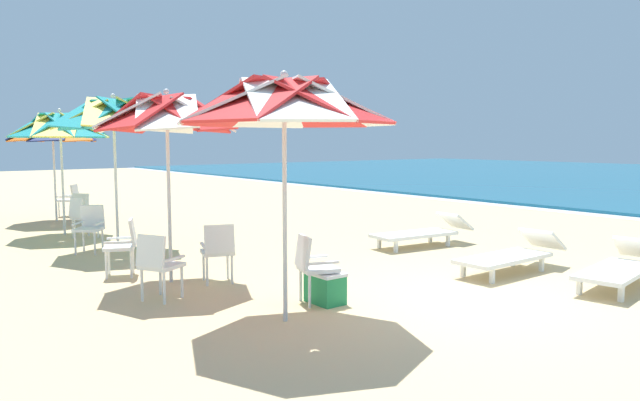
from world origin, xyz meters
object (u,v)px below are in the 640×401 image
object	(u,v)px
sun_lounger_2	(422,232)
beach_umbrella_4	(53,132)
plastic_chair_5	(82,215)
beach_umbrella_2	(114,116)
sun_lounger_0	(621,267)
plastic_chair_6	(84,209)
cooler_box	(325,287)
beach_umbrella_0	(284,105)
beach_umbrella_3	(60,127)
sun_lounger_1	(511,254)
plastic_chair_1	(218,249)
plastic_chair_4	(90,226)
plastic_chair_3	(124,243)
plastic_chair_2	(158,262)
plastic_chair_7	(70,198)
plastic_chair_0	(313,264)
beach_umbrella_1	(167,116)

from	to	relation	value
sun_lounger_2	beach_umbrella_4	bearing A→B (deg)	-149.93
plastic_chair_5	sun_lounger_2	xyz separation A→B (m)	(4.94, 4.97, -0.22)
beach_umbrella_2	sun_lounger_0	distance (m)	8.79
plastic_chair_6	beach_umbrella_2	bearing A→B (deg)	-3.26
beach_umbrella_2	plastic_chair_6	xyz separation A→B (m)	(-2.75, 0.16, -2.00)
sun_lounger_2	cooler_box	xyz separation A→B (m)	(1.98, -3.96, -0.08)
beach_umbrella_0	beach_umbrella_3	xyz separation A→B (m)	(-8.04, -0.36, -0.09)
sun_lounger_1	sun_lounger_0	bearing A→B (deg)	16.83
beach_umbrella_3	plastic_chair_1	bearing A→B (deg)	5.65
beach_umbrella_2	sun_lounger_2	distance (m)	6.22
plastic_chair_4	cooler_box	size ratio (longest dim) A/B	1.73
plastic_chair_3	sun_lounger_1	distance (m)	5.94
plastic_chair_1	plastic_chair_6	distance (m)	6.28
sun_lounger_2	plastic_chair_5	bearing A→B (deg)	-134.84
plastic_chair_2	beach_umbrella_3	world-z (taller)	beach_umbrella_3
plastic_chair_3	cooler_box	size ratio (longest dim) A/B	1.73
plastic_chair_6	sun_lounger_0	xyz separation A→B (m)	(9.88, 4.48, -0.22)
plastic_chair_4	plastic_chair_7	distance (m)	5.81
plastic_chair_3	sun_lounger_2	size ratio (longest dim) A/B	0.39
plastic_chair_0	beach_umbrella_3	xyz separation A→B (m)	(-7.66, -1.04, 1.84)
cooler_box	beach_umbrella_0	bearing A→B (deg)	-69.23
beach_umbrella_4	sun_lounger_0	bearing A→B (deg)	20.82
plastic_chair_4	plastic_chair_3	bearing A→B (deg)	-3.73
sun_lounger_1	cooler_box	xyz separation A→B (m)	(-0.41, -3.36, -0.08)
beach_umbrella_0	plastic_chair_5	xyz separation A→B (m)	(-7.24, -0.20, -1.93)
plastic_chair_4	plastic_chair_7	size ratio (longest dim) A/B	1.00
beach_umbrella_1	beach_umbrella_4	xyz separation A→B (m)	(-7.93, 0.32, -0.12)
plastic_chair_3	cooler_box	xyz separation A→B (m)	(3.02, 1.48, -0.30)
beach_umbrella_1	cooler_box	xyz separation A→B (m)	(2.23, 1.09, -2.18)
plastic_chair_7	sun_lounger_0	xyz separation A→B (m)	(12.81, 4.02, -0.22)
plastic_chair_1	beach_umbrella_2	xyz separation A→B (m)	(-3.53, -0.26, 2.00)
plastic_chair_1	plastic_chair_3	size ratio (longest dim) A/B	1.00
plastic_chair_7	plastic_chair_4	bearing A→B (deg)	-11.11
beach_umbrella_1	plastic_chair_2	distance (m)	2.14
plastic_chair_2	cooler_box	xyz separation A→B (m)	(1.38, 1.62, -0.30)
beach_umbrella_2	sun_lounger_1	world-z (taller)	beach_umbrella_2
beach_umbrella_2	sun_lounger_1	bearing A→B (deg)	36.45
plastic_chair_1	plastic_chair_5	bearing A→B (deg)	-175.19
plastic_chair_5	plastic_chair_7	size ratio (longest dim) A/B	1.00
plastic_chair_5	sun_lounger_2	distance (m)	7.02
sun_lounger_0	sun_lounger_1	world-z (taller)	same
sun_lounger_1	plastic_chair_6	bearing A→B (deg)	-154.40
plastic_chair_2	beach_umbrella_4	bearing A→B (deg)	174.50
beach_umbrella_2	beach_umbrella_3	world-z (taller)	beach_umbrella_2
plastic_chair_3	plastic_chair_0	bearing A→B (deg)	24.69
beach_umbrella_0	plastic_chair_3	xyz separation A→B (m)	(-3.33, -0.67, -1.93)
beach_umbrella_0	sun_lounger_1	size ratio (longest dim) A/B	1.30
plastic_chair_7	beach_umbrella_2	bearing A→B (deg)	-6.20
beach_umbrella_2	sun_lounger_0	bearing A→B (deg)	33.01
cooler_box	beach_umbrella_1	bearing A→B (deg)	-153.96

